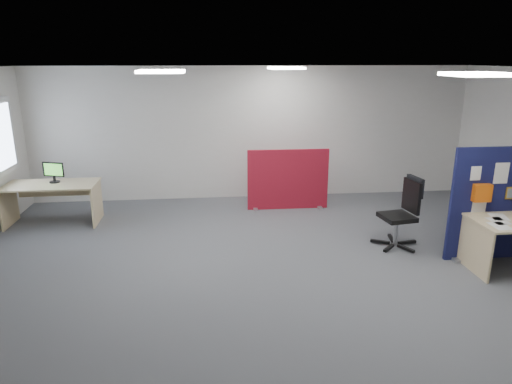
{
  "coord_description": "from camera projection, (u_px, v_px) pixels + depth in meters",
  "views": [
    {
      "loc": [
        -0.9,
        -5.79,
        2.83
      ],
      "look_at": [
        -0.26,
        0.42,
        1.0
      ],
      "focal_mm": 32.0,
      "sensor_mm": 36.0,
      "label": 1
    }
  ],
  "objects": [
    {
      "name": "wall_front",
      "position": [
        367.0,
        319.0,
        2.7
      ],
      "size": [
        9.0,
        0.02,
        2.7
      ],
      "primitive_type": "cube",
      "color": "silver",
      "rests_on": "floor"
    },
    {
      "name": "monitor_second",
      "position": [
        53.0,
        171.0,
        8.0
      ],
      "size": [
        0.39,
        0.18,
        0.36
      ],
      "rotation": [
        0.0,
        0.0,
        -0.33
      ],
      "color": "black",
      "rests_on": "second_desk"
    },
    {
      "name": "floor",
      "position": [
        277.0,
        268.0,
        6.42
      ],
      "size": [
        9.0,
        9.0,
        0.0
      ],
      "primitive_type": "plane",
      "color": "#55575C",
      "rests_on": "ground"
    },
    {
      "name": "office_chair",
      "position": [
        404.0,
        208.0,
        7.02
      ],
      "size": [
        0.71,
        0.71,
        1.09
      ],
      "rotation": [
        0.0,
        0.0,
        0.16
      ],
      "color": "black",
      "rests_on": "floor"
    },
    {
      "name": "red_divider",
      "position": [
        288.0,
        180.0,
        8.8
      ],
      "size": [
        1.57,
        0.3,
        1.18
      ],
      "rotation": [
        0.0,
        0.0,
        -0.01
      ],
      "color": "#A41522",
      "rests_on": "floor"
    },
    {
      "name": "ceiling",
      "position": [
        280.0,
        70.0,
        5.66
      ],
      "size": [
        9.0,
        7.0,
        0.02
      ],
      "primitive_type": "cube",
      "color": "white",
      "rests_on": "wall_back"
    },
    {
      "name": "wall_back",
      "position": [
        253.0,
        133.0,
        9.38
      ],
      "size": [
        9.0,
        0.02,
        2.7
      ],
      "primitive_type": "cube",
      "color": "silver",
      "rests_on": "floor"
    },
    {
      "name": "second_desk",
      "position": [
        53.0,
        193.0,
        8.04
      ],
      "size": [
        1.56,
        0.78,
        0.73
      ],
      "color": "#D3B687",
      "rests_on": "floor"
    },
    {
      "name": "ceiling_lights",
      "position": [
        296.0,
        71.0,
        6.34
      ],
      "size": [
        4.1,
        4.1,
        0.04
      ],
      "color": "white",
      "rests_on": "ceiling"
    }
  ]
}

